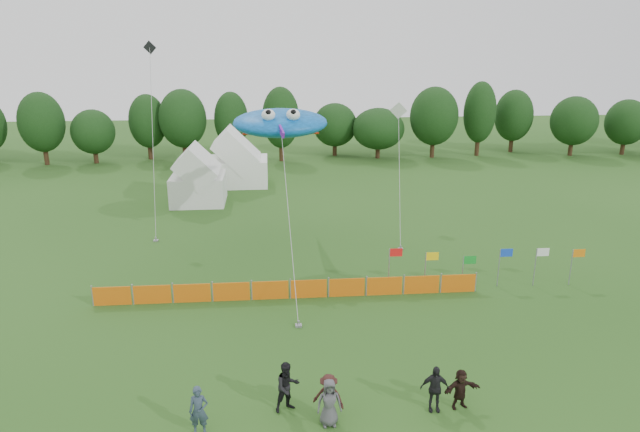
{
  "coord_description": "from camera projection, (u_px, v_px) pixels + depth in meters",
  "views": [
    {
      "loc": [
        -2.18,
        -18.82,
        12.9
      ],
      "look_at": [
        0.0,
        6.0,
        5.2
      ],
      "focal_mm": 32.0,
      "sensor_mm": 36.0,
      "label": 1
    }
  ],
  "objects": [
    {
      "name": "flag_row",
      "position": [
        484.0,
        262.0,
        30.78
      ],
      "size": [
        10.73,
        0.5,
        2.29
      ],
      "color": "gray",
      "rests_on": "ground"
    },
    {
      "name": "spectator_b",
      "position": [
        287.0,
        387.0,
        20.51
      ],
      "size": [
        1.14,
        1.03,
        1.92
      ],
      "primitive_type": "imported",
      "rotation": [
        0.0,
        0.0,
        0.4
      ],
      "color": "black",
      "rests_on": "ground"
    },
    {
      "name": "barrier_fence",
      "position": [
        289.0,
        290.0,
        29.61
      ],
      "size": [
        19.9,
        0.06,
        1.0
      ],
      "color": "#D25D0B",
      "rests_on": "ground"
    },
    {
      "name": "small_kite_white",
      "position": [
        399.0,
        143.0,
        40.75
      ],
      "size": [
        2.15,
        8.46,
        8.57
      ],
      "color": "white",
      "rests_on": "ground"
    },
    {
      "name": "tent_left",
      "position": [
        198.0,
        180.0,
        46.71
      ],
      "size": [
        4.37,
        4.37,
        3.86
      ],
      "color": "white",
      "rests_on": "ground"
    },
    {
      "name": "treeline",
      "position": [
        304.0,
        122.0,
        63.56
      ],
      "size": [
        104.57,
        8.78,
        8.36
      ],
      "color": "#382314",
      "rests_on": "ground"
    },
    {
      "name": "spectator_f",
      "position": [
        460.0,
        389.0,
        20.71
      ],
      "size": [
        1.49,
        0.73,
        1.54
      ],
      "primitive_type": "imported",
      "rotation": [
        0.0,
        0.0,
        0.2
      ],
      "color": "black",
      "rests_on": "ground"
    },
    {
      "name": "ground",
      "position": [
        334.0,
        391.0,
        21.9
      ],
      "size": [
        160.0,
        160.0,
        0.0
      ],
      "primitive_type": "plane",
      "color": "#234C16",
      "rests_on": "ground"
    },
    {
      "name": "stingray_kite",
      "position": [
        281.0,
        122.0,
        34.85
      ],
      "size": [
        6.34,
        18.39,
        9.17
      ],
      "color": "blue",
      "rests_on": "ground"
    },
    {
      "name": "tent_right",
      "position": [
        237.0,
        163.0,
        52.71
      ],
      "size": [
        5.69,
        4.55,
        4.02
      ],
      "color": "white",
      "rests_on": "ground"
    },
    {
      "name": "spectator_d",
      "position": [
        435.0,
        389.0,
        20.53
      ],
      "size": [
        1.09,
        0.55,
        1.78
      ],
      "primitive_type": "imported",
      "rotation": [
        0.0,
        0.0,
        -0.11
      ],
      "color": "black",
      "rests_on": "ground"
    },
    {
      "name": "spectator_e",
      "position": [
        329.0,
        403.0,
        19.74
      ],
      "size": [
        0.89,
        0.6,
        1.77
      ],
      "primitive_type": "imported",
      "rotation": [
        0.0,
        0.0,
        0.05
      ],
      "color": "#47474C",
      "rests_on": "ground"
    },
    {
      "name": "spectator_a",
      "position": [
        199.0,
        411.0,
        19.27
      ],
      "size": [
        0.66,
        0.44,
        1.81
      ],
      "primitive_type": "imported",
      "rotation": [
        0.0,
        0.0,
        -0.01
      ],
      "color": "#2D3D4C",
      "rests_on": "ground"
    },
    {
      "name": "small_kite_dark",
      "position": [
        152.0,
        119.0,
        39.02
      ],
      "size": [
        0.98,
        5.57,
        12.89
      ],
      "color": "black",
      "rests_on": "ground"
    },
    {
      "name": "spectator_c",
      "position": [
        329.0,
        397.0,
        20.05
      ],
      "size": [
        1.31,
        1.09,
        1.76
      ],
      "primitive_type": "imported",
      "rotation": [
        0.0,
        0.0,
        -0.45
      ],
      "color": "#341814",
      "rests_on": "ground"
    }
  ]
}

